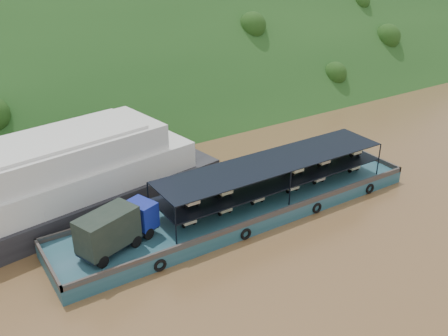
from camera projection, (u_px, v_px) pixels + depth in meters
ground at (259, 205)px, 47.53m from camera, size 160.00×160.00×0.00m
hillside at (116, 104)px, 74.81m from camera, size 140.00×39.60×39.60m
cargo_barge at (233, 207)px, 44.82m from camera, size 35.00×7.18×4.63m
passenger_ferry at (23, 193)px, 42.92m from camera, size 38.09×15.06×7.51m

